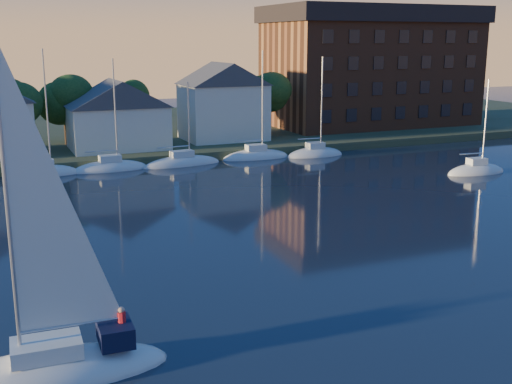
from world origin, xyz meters
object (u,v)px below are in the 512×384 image
clubhouse_centre (117,114)px  drifting_sailboat_right (476,173)px  hero_sailboat (52,363)px  clubhouse_east (223,100)px  condo_block (371,66)px

clubhouse_centre → drifting_sailboat_right: drifting_sailboat_right is taller
clubhouse_centre → hero_sailboat: hero_sailboat is taller
clubhouse_east → condo_block: 26.94m
hero_sailboat → drifting_sailboat_right: (45.08, 25.71, -0.53)m
clubhouse_centre → hero_sailboat: bearing=-104.4°
clubhouse_centre → drifting_sailboat_right: bearing=-37.4°
clubhouse_centre → drifting_sailboat_right: size_ratio=1.07×
clubhouse_east → hero_sailboat: 59.06m
clubhouse_east → hero_sailboat: size_ratio=0.68×
drifting_sailboat_right → clubhouse_east: bearing=129.7°
condo_block → drifting_sailboat_right: (-7.79, -32.55, -9.69)m
clubhouse_centre → hero_sailboat: size_ratio=0.75×
condo_block → clubhouse_centre: bearing=-168.8°
clubhouse_east → hero_sailboat: (-26.88, -52.31, -5.37)m
condo_block → drifting_sailboat_right: condo_block is taller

